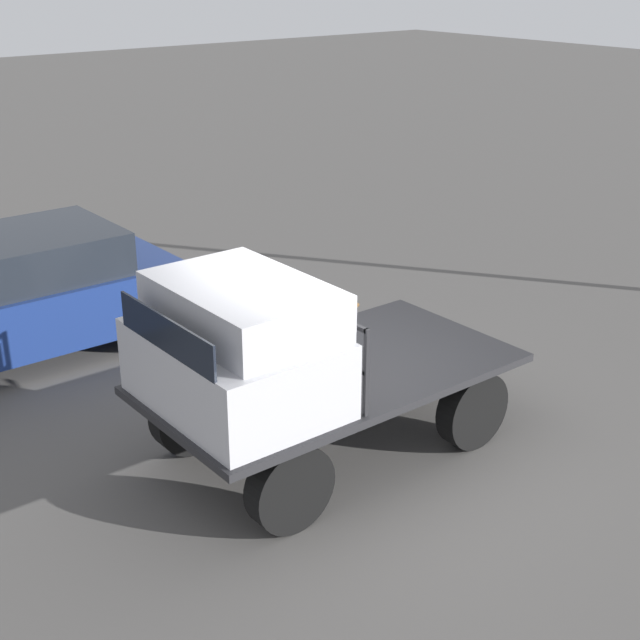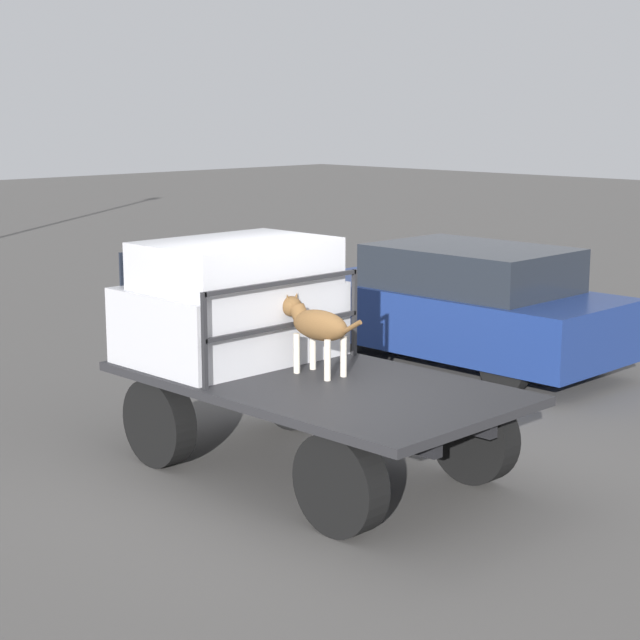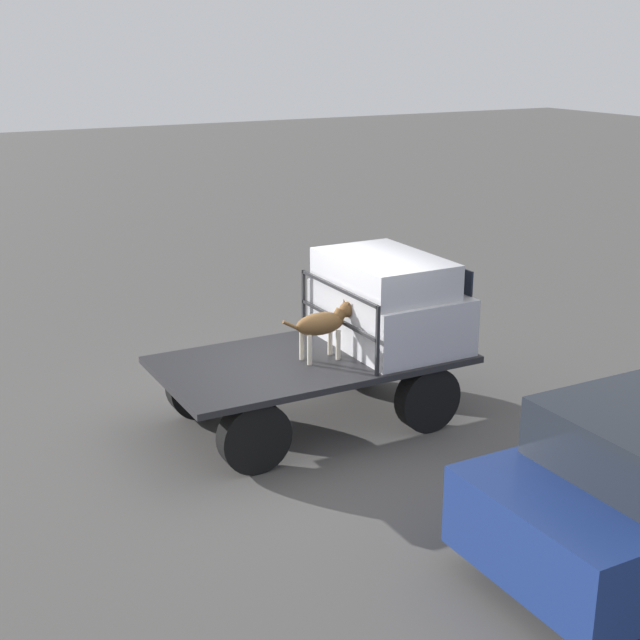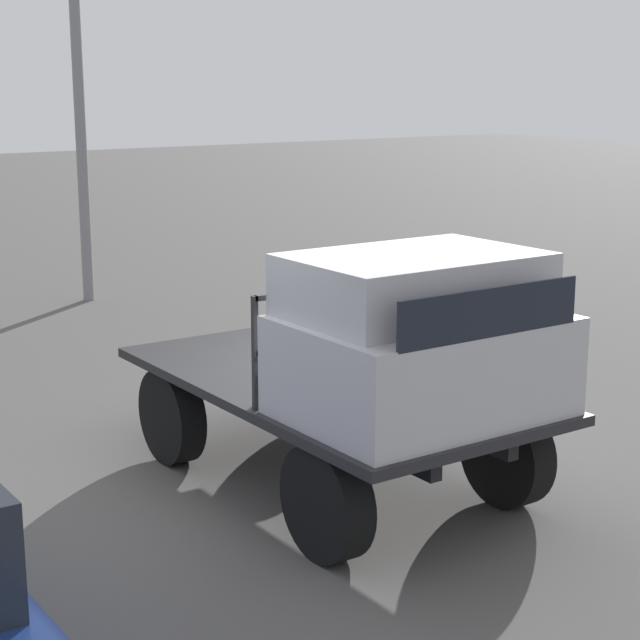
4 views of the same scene
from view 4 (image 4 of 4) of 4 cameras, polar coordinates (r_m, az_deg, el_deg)
ground_plane at (r=8.99m, az=0.55°, el=-8.60°), size 80.00×80.00×0.00m
flatbed_truck at (r=8.78m, az=0.56°, el=-4.73°), size 3.79×2.03×0.90m
truck_cab at (r=7.71m, az=5.34°, el=-1.02°), size 1.40×1.91×1.16m
truck_headboard at (r=8.27m, az=2.07°, el=0.08°), size 0.04×1.91×0.85m
dog at (r=8.42m, az=0.24°, el=-0.42°), size 1.02×0.28×0.72m
light_pole_near at (r=16.19m, az=-12.94°, el=15.73°), size 0.46×0.46×6.34m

